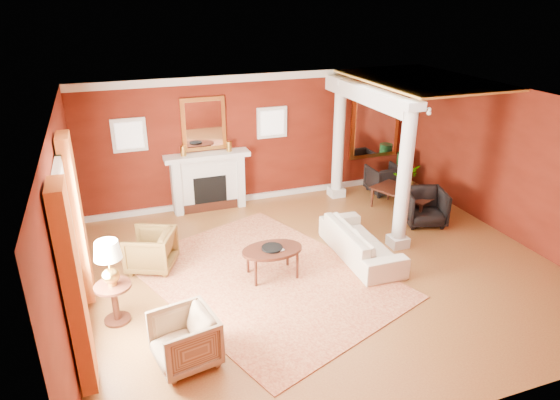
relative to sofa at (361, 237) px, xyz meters
name	(u,v)px	position (x,y,z in m)	size (l,w,h in m)	color
ground	(323,269)	(-0.83, -0.19, -0.40)	(8.00, 8.00, 0.00)	brown
room_shell	(327,160)	(-0.83, -0.19, 1.62)	(8.04, 7.04, 2.92)	#60190D
fireplace	(208,181)	(-2.13, 3.12, 0.24)	(1.85, 0.42, 1.29)	silver
overmantel_mirror	(204,124)	(-2.13, 3.26, 1.50)	(0.95, 0.07, 1.15)	#C78A3A
flank_window_left	(129,135)	(-3.68, 3.27, 1.40)	(0.70, 0.07, 0.70)	silver
flank_window_right	(272,123)	(-0.58, 3.27, 1.40)	(0.70, 0.07, 0.70)	silver
left_window	(74,249)	(-4.73, -0.79, 1.02)	(0.21, 2.55, 2.60)	white
column_front	(404,176)	(0.87, 0.11, 1.02)	(0.36, 0.36, 2.80)	silver
column_back	(339,138)	(0.87, 2.81, 1.02)	(0.36, 0.36, 2.80)	silver
header_beam	(366,94)	(0.87, 1.71, 2.22)	(0.30, 3.20, 0.32)	silver
amber_ceiling	(420,80)	(2.02, 1.56, 2.47)	(2.30, 3.40, 0.04)	gold
dining_mirror	(375,124)	(2.07, 3.26, 1.15)	(1.30, 0.07, 1.70)	#C78A3A
chandelier	(418,109)	(2.07, 1.61, 1.85)	(0.60, 0.62, 0.75)	gold
crown_trim	(261,77)	(-0.83, 3.27, 2.42)	(8.00, 0.08, 0.16)	silver
base_trim	(263,196)	(-0.83, 3.27, -0.34)	(8.00, 0.08, 0.12)	silver
rug	(265,278)	(-1.90, -0.15, -0.39)	(3.25, 4.33, 0.02)	maroon
sofa	(361,237)	(0.00, 0.00, 0.00)	(2.06, 0.60, 0.80)	#F2E6CB
armchair_leopard	(151,248)	(-3.66, 0.86, -0.01)	(0.76, 0.72, 0.79)	black
armchair_stripe	(184,337)	(-3.53, -1.75, -0.01)	(0.77, 0.72, 0.79)	tan
coffee_table	(272,251)	(-1.75, -0.10, 0.08)	(1.05, 1.05, 0.53)	black
coffee_book	(272,244)	(-1.78, -0.15, 0.25)	(0.18, 0.02, 0.25)	black
side_table	(110,270)	(-4.33, -0.52, 0.47)	(0.53, 0.53, 1.32)	black
dining_table	(405,195)	(1.89, 1.49, -0.02)	(1.38, 0.48, 0.77)	black
dining_chair_near	(425,205)	(1.92, 0.80, 0.01)	(0.80, 0.75, 0.82)	black
dining_chair_far	(384,178)	(2.03, 2.61, -0.03)	(0.73, 0.68, 0.75)	black
green_urn	(402,173)	(2.67, 2.81, -0.06)	(0.37, 0.37, 0.88)	#15441E
potted_plant	(406,169)	(1.82, 1.44, 0.60)	(0.55, 0.61, 0.47)	#26591E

